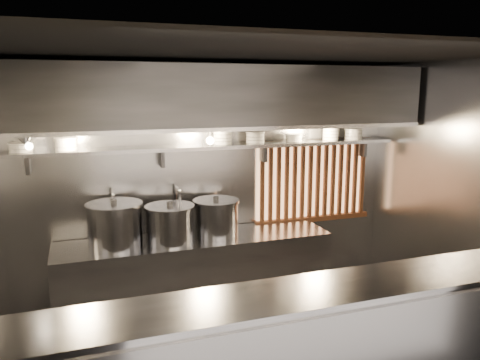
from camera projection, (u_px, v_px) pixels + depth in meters
ceiling at (260, 53)px, 3.83m from camera, size 4.50×4.50×0.00m
wall_back at (212, 185)px, 5.49m from camera, size 4.50×0.00×4.50m
wall_right at (462, 199)px, 4.81m from camera, size 0.00×3.00×3.00m
cooking_bench at (196, 276)px, 5.23m from camera, size 3.00×0.70×0.90m
bowl_shelf at (216, 146)px, 5.23m from camera, size 4.40×0.34×0.04m
exhaust_hood at (221, 97)px, 4.92m from camera, size 4.40×0.81×0.65m
wood_screen at (313, 181)px, 5.86m from camera, size 1.56×0.09×1.04m
faucet_left at (112, 203)px, 5.01m from camera, size 0.04×0.30×0.50m
faucet_right at (177, 198)px, 5.24m from camera, size 0.04×0.30×0.50m
heat_lamp at (25, 140)px, 4.15m from camera, size 0.25×0.35×0.20m
pendant_bulb at (210, 140)px, 5.07m from camera, size 0.09×0.09×0.19m
stock_pot_left at (115, 225)px, 4.83m from camera, size 0.75×0.75×0.50m
stock_pot_mid at (170, 224)px, 4.97m from camera, size 0.63×0.63×0.44m
stock_pot_right at (216, 217)px, 5.22m from camera, size 0.54×0.54×0.44m
bowl_stack_0 at (21, 148)px, 4.58m from camera, size 0.24×0.24×0.09m
bowl_stack_1 at (66, 144)px, 4.71m from camera, size 0.24×0.24×0.13m
bowl_stack_2 at (223, 137)px, 5.23m from camera, size 0.22×0.22×0.17m
bowl_stack_3 at (255, 137)px, 5.36m from camera, size 0.22×0.22×0.13m
bowl_stack_4 at (294, 138)px, 5.52m from camera, size 0.21×0.21×0.09m
bowl_stack_5 at (331, 133)px, 5.67m from camera, size 0.20×0.20×0.17m
bowl_stack_6 at (353, 134)px, 5.77m from camera, size 0.23×0.23×0.13m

